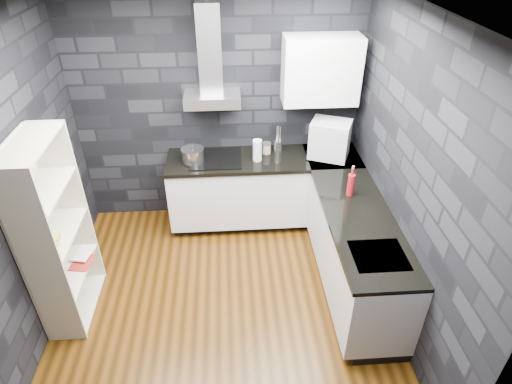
{
  "coord_description": "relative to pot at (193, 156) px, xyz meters",
  "views": [
    {
      "loc": [
        0.11,
        -2.94,
        3.27
      ],
      "look_at": [
        0.35,
        0.45,
        1.0
      ],
      "focal_mm": 30.0,
      "sensor_mm": 36.0,
      "label": 1
    }
  ],
  "objects": [
    {
      "name": "ground",
      "position": [
        0.3,
        -1.25,
        -0.98
      ],
      "size": [
        3.2,
        3.2,
        0.0
      ],
      "primitive_type": "plane",
      "color": "#4A290A"
    },
    {
      "name": "ceiling",
      "position": [
        0.3,
        -1.25,
        1.72
      ],
      "size": [
        3.2,
        3.2,
        0.0
      ],
      "primitive_type": "plane",
      "rotation": [
        3.14,
        0.0,
        0.0
      ],
      "color": "white"
    },
    {
      "name": "wall_back",
      "position": [
        0.3,
        0.38,
        0.37
      ],
      "size": [
        3.2,
        0.05,
        2.7
      ],
      "primitive_type": "cube",
      "color": "black",
      "rests_on": "ground"
    },
    {
      "name": "wall_front",
      "position": [
        0.3,
        -2.87,
        0.37
      ],
      "size": [
        3.2,
        0.05,
        2.7
      ],
      "primitive_type": "cube",
      "color": "black",
      "rests_on": "ground"
    },
    {
      "name": "wall_left",
      "position": [
        -1.33,
        -1.25,
        0.37
      ],
      "size": [
        0.05,
        3.2,
        2.7
      ],
      "primitive_type": "cube",
      "color": "black",
      "rests_on": "ground"
    },
    {
      "name": "wall_right",
      "position": [
        1.92,
        -1.25,
        0.37
      ],
      "size": [
        0.05,
        3.2,
        2.7
      ],
      "primitive_type": "cube",
      "color": "black",
      "rests_on": "ground"
    },
    {
      "name": "toekick_back",
      "position": [
        0.8,
        0.09,
        -0.93
      ],
      "size": [
        2.18,
        0.5,
        0.1
      ],
      "primitive_type": "cube",
      "color": "black",
      "rests_on": "ground"
    },
    {
      "name": "toekick_right",
      "position": [
        1.64,
        -1.15,
        -0.93
      ],
      "size": [
        0.5,
        1.78,
        0.1
      ],
      "primitive_type": "cube",
      "color": "black",
      "rests_on": "ground"
    },
    {
      "name": "counter_back_cab",
      "position": [
        0.8,
        0.05,
        -0.5
      ],
      "size": [
        2.2,
        0.6,
        0.76
      ],
      "primitive_type": "cube",
      "color": "silver",
      "rests_on": "ground"
    },
    {
      "name": "counter_right_cab",
      "position": [
        1.6,
        -1.15,
        -0.5
      ],
      "size": [
        0.6,
        1.8,
        0.76
      ],
      "primitive_type": "cube",
      "color": "silver",
      "rests_on": "ground"
    },
    {
      "name": "counter_back_top",
      "position": [
        0.8,
        0.04,
        -0.1
      ],
      "size": [
        2.2,
        0.62,
        0.04
      ],
      "primitive_type": "cube",
      "color": "black",
      "rests_on": "counter_back_cab"
    },
    {
      "name": "counter_right_top",
      "position": [
        1.59,
        -1.15,
        -0.1
      ],
      "size": [
        0.62,
        1.8,
        0.04
      ],
      "primitive_type": "cube",
      "color": "black",
      "rests_on": "counter_right_cab"
    },
    {
      "name": "counter_corner_top",
      "position": [
        1.6,
        0.05,
        -0.1
      ],
      "size": [
        0.62,
        0.62,
        0.04
      ],
      "primitive_type": "cube",
      "color": "black",
      "rests_on": "counter_right_cab"
    },
    {
      "name": "hood_body",
      "position": [
        0.25,
        0.18,
        0.58
      ],
      "size": [
        0.6,
        0.34,
        0.12
      ],
      "primitive_type": "cube",
      "color": "silver",
      "rests_on": "wall_back"
    },
    {
      "name": "hood_chimney",
      "position": [
        0.25,
        0.25,
        1.09
      ],
      "size": [
        0.24,
        0.2,
        0.9
      ],
      "primitive_type": "cube",
      "color": "silver",
      "rests_on": "hood_body"
    },
    {
      "name": "upper_cabinet",
      "position": [
        1.4,
        0.18,
        0.87
      ],
      "size": [
        0.8,
        0.35,
        0.7
      ],
      "primitive_type": "cube",
      "color": "white",
      "rests_on": "wall_back"
    },
    {
      "name": "cooktop",
      "position": [
        0.25,
        0.05,
        -0.08
      ],
      "size": [
        0.58,
        0.5,
        0.01
      ],
      "primitive_type": "cube",
      "color": "black",
      "rests_on": "counter_back_top"
    },
    {
      "name": "sink_rim",
      "position": [
        1.6,
        -1.65,
        -0.09
      ],
      "size": [
        0.44,
        0.4,
        0.01
      ],
      "primitive_type": "cube",
      "color": "silver",
      "rests_on": "counter_right_top"
    },
    {
      "name": "pot",
      "position": [
        0.0,
        0.0,
        0.0
      ],
      "size": [
        0.29,
        0.29,
        0.14
      ],
      "primitive_type": "cylinder",
      "rotation": [
        0.0,
        0.0,
        0.23
      ],
      "color": "silver",
      "rests_on": "cooktop"
    },
    {
      "name": "glass_vase",
      "position": [
        0.72,
        -0.0,
        0.04
      ],
      "size": [
        0.12,
        0.12,
        0.25
      ],
      "primitive_type": "cylinder",
      "rotation": [
        0.0,
        0.0,
        0.21
      ],
      "color": "silver",
      "rests_on": "counter_back_top"
    },
    {
      "name": "storage_jar",
      "position": [
        0.84,
        0.16,
        -0.03
      ],
      "size": [
        0.12,
        0.12,
        0.11
      ],
      "primitive_type": "cylinder",
      "rotation": [
        0.0,
        0.0,
        -0.41
      ],
      "color": "tan",
      "rests_on": "counter_back_top"
    },
    {
      "name": "utensil_crock",
      "position": [
        0.97,
        0.19,
        -0.02
      ],
      "size": [
        0.14,
        0.14,
        0.13
      ],
      "primitive_type": "cylinder",
      "rotation": [
        0.0,
        0.0,
        0.41
      ],
      "color": "silver",
      "rests_on": "counter_back_top"
    },
    {
      "name": "appliance_garage",
      "position": [
        1.53,
        0.01,
        0.14
      ],
      "size": [
        0.51,
        0.46,
        0.42
      ],
      "primitive_type": "cube",
      "rotation": [
        0.0,
        0.0,
        -0.4
      ],
      "color": "#BABDC3",
      "rests_on": "counter_back_top"
    },
    {
      "name": "red_bottle",
      "position": [
        1.58,
        -0.76,
        0.03
      ],
      "size": [
        0.07,
        0.07,
        0.23
      ],
      "primitive_type": "cylinder",
      "rotation": [
        0.0,
        0.0,
        -0.12
      ],
      "color": "maroon",
      "rests_on": "counter_right_top"
    },
    {
      "name": "bookshelf",
      "position": [
        -1.12,
        -1.2,
        -0.08
      ],
      "size": [
        0.42,
        0.83,
        1.8
      ],
      "primitive_type": "cube",
      "rotation": [
        0.0,
        0.0,
        -0.1
      ],
      "color": "beige",
      "rests_on": "ground"
    },
    {
      "name": "fruit_bowl",
      "position": [
        -1.12,
        -1.32,
        -0.05
      ],
      "size": [
        0.24,
        0.24,
        0.05
      ],
      "primitive_type": "imported",
      "rotation": [
        0.0,
        0.0,
        0.29
      ],
      "color": "white",
      "rests_on": "bookshelf"
    },
    {
      "name": "book_red",
      "position": [
        -1.12,
        -1.07,
        -0.41
      ],
      "size": [
        0.19,
        0.05,
        0.25
      ],
      "primitive_type": "imported",
      "rotation": [
        0.0,
        0.0,
        -0.16
      ],
      "color": "maroon",
      "rests_on": "bookshelf"
    },
    {
      "name": "book_second",
      "position": [
        -1.12,
        -0.97,
        -0.39
      ],
      "size": [
        0.16,
        0.06,
        0.22
      ],
      "primitive_type": "imported",
      "rotation": [
        0.0,
        0.0,
        -0.25
      ],
      "color": "#B2B2B2",
      "rests_on": "bookshelf"
    }
  ]
}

